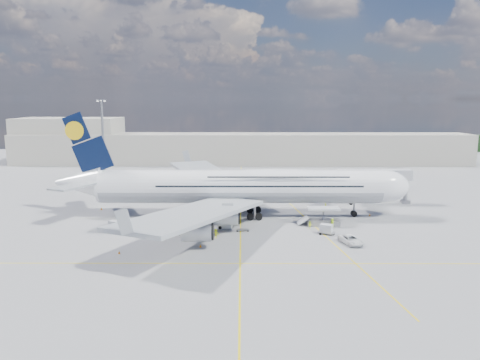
{
  "coord_description": "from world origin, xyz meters",
  "views": [
    {
      "loc": [
        0.25,
        -90.37,
        25.61
      ],
      "look_at": [
        -0.12,
        8.0,
        8.51
      ],
      "focal_mm": 35.0,
      "sensor_mm": 36.0,
      "label": 1
    }
  ],
  "objects_px": {
    "crew_wing": "(157,222)",
    "cone_nose": "(370,215)",
    "dolly_row_a": "(114,225)",
    "crew_tug": "(216,234)",
    "dolly_back": "(148,222)",
    "baggage_tug": "(225,225)",
    "jet_bridge": "(364,178)",
    "cone_wing_left_outer": "(189,197)",
    "service_van": "(351,240)",
    "airliner": "(242,186)",
    "crew_van": "(332,223)",
    "dolly_row_b": "(184,228)",
    "cone_wing_left_inner": "(224,207)",
    "cargo_loader": "(322,219)",
    "dolly_nose_far": "(326,229)",
    "dolly_nose_near": "(243,230)",
    "crew_loader": "(310,225)",
    "cone_wing_right_outer": "(119,252)",
    "cone_wing_right_inner": "(200,246)",
    "catering_truck_inner": "(223,193)",
    "dolly_row_c": "(177,228)",
    "light_mast": "(103,142)",
    "catering_truck_outer": "(180,178)",
    "cone_tail": "(101,209)",
    "crew_nose": "(326,207)"
  },
  "relations": [
    {
      "from": "cone_wing_right_outer",
      "to": "dolly_back",
      "type": "bearing_deg",
      "value": 84.68
    },
    {
      "from": "jet_bridge",
      "to": "cone_wing_right_inner",
      "type": "height_order",
      "value": "jet_bridge"
    },
    {
      "from": "catering_truck_outer",
      "to": "dolly_nose_far",
      "type": "bearing_deg",
      "value": -26.24
    },
    {
      "from": "dolly_row_b",
      "to": "cone_wing_left_inner",
      "type": "xyz_separation_m",
      "value": [
        7.22,
        18.52,
        0.0
      ]
    },
    {
      "from": "airliner",
      "to": "dolly_back",
      "type": "distance_m",
      "value": 21.66
    },
    {
      "from": "airliner",
      "to": "cone_wing_left_outer",
      "type": "bearing_deg",
      "value": 125.7
    },
    {
      "from": "light_mast",
      "to": "crew_tug",
      "type": "relative_size",
      "value": 13.88
    },
    {
      "from": "light_mast",
      "to": "cone_nose",
      "type": "xyz_separation_m",
      "value": [
        68.65,
        -34.62,
        -12.96
      ]
    },
    {
      "from": "jet_bridge",
      "to": "crew_van",
      "type": "bearing_deg",
      "value": -119.51
    },
    {
      "from": "airliner",
      "to": "cone_wing_right_outer",
      "type": "xyz_separation_m",
      "value": [
        -20.57,
        -25.38,
        -6.61
      ]
    },
    {
      "from": "crew_wing",
      "to": "cone_nose",
      "type": "height_order",
      "value": "crew_wing"
    },
    {
      "from": "crew_van",
      "to": "cone_nose",
      "type": "xyz_separation_m",
      "value": [
        10.1,
        9.34,
        -0.68
      ]
    },
    {
      "from": "dolly_nose_far",
      "to": "catering_truck_inner",
      "type": "distance_m",
      "value": 38.01
    },
    {
      "from": "dolly_back",
      "to": "service_van",
      "type": "relative_size",
      "value": 0.63
    },
    {
      "from": "jet_bridge",
      "to": "dolly_row_a",
      "type": "bearing_deg",
      "value": -158.94
    },
    {
      "from": "dolly_row_a",
      "to": "crew_wing",
      "type": "relative_size",
      "value": 1.6
    },
    {
      "from": "crew_loader",
      "to": "cone_wing_right_outer",
      "type": "height_order",
      "value": "crew_loader"
    },
    {
      "from": "dolly_row_a",
      "to": "crew_wing",
      "type": "xyz_separation_m",
      "value": [
        8.34,
        1.64,
        0.03
      ]
    },
    {
      "from": "airliner",
      "to": "cone_wing_left_inner",
      "type": "relative_size",
      "value": 124.57
    },
    {
      "from": "service_van",
      "to": "cone_nose",
      "type": "distance_m",
      "value": 22.18
    },
    {
      "from": "catering_truck_outer",
      "to": "dolly_row_b",
      "type": "bearing_deg",
      "value": -50.6
    },
    {
      "from": "jet_bridge",
      "to": "cone_wing_left_outer",
      "type": "distance_m",
      "value": 44.71
    },
    {
      "from": "crew_van",
      "to": "cone_nose",
      "type": "bearing_deg",
      "value": -60.21
    },
    {
      "from": "cone_wing_right_inner",
      "to": "cone_wing_right_outer",
      "type": "height_order",
      "value": "cone_wing_right_inner"
    },
    {
      "from": "dolly_back",
      "to": "baggage_tug",
      "type": "relative_size",
      "value": 1.19
    },
    {
      "from": "airliner",
      "to": "crew_nose",
      "type": "distance_m",
      "value": 21.17
    },
    {
      "from": "crew_tug",
      "to": "dolly_nose_far",
      "type": "bearing_deg",
      "value": 13.79
    },
    {
      "from": "airliner",
      "to": "light_mast",
      "type": "distance_m",
      "value": 53.72
    },
    {
      "from": "jet_bridge",
      "to": "cone_nose",
      "type": "xyz_separation_m",
      "value": [
        -1.16,
        -10.55,
        -6.6
      ]
    },
    {
      "from": "cargo_loader",
      "to": "dolly_row_a",
      "type": "bearing_deg",
      "value": -175.74
    },
    {
      "from": "baggage_tug",
      "to": "crew_loader",
      "type": "distance_m",
      "value": 16.95
    },
    {
      "from": "dolly_nose_near",
      "to": "catering_truck_inner",
      "type": "relative_size",
      "value": 0.42
    },
    {
      "from": "dolly_row_b",
      "to": "cone_wing_right_inner",
      "type": "xyz_separation_m",
      "value": [
        4.19,
        -11.48,
        -0.03
      ]
    },
    {
      "from": "dolly_row_a",
      "to": "crew_tug",
      "type": "height_order",
      "value": "crew_tug"
    },
    {
      "from": "airliner",
      "to": "cargo_loader",
      "type": "xyz_separation_m",
      "value": [
        16.56,
        -7.11,
        -5.62
      ]
    },
    {
      "from": "crew_wing",
      "to": "cone_wing_right_inner",
      "type": "distance_m",
      "value": 16.53
    },
    {
      "from": "crew_wing",
      "to": "cone_wing_right_inner",
      "type": "height_order",
      "value": "crew_wing"
    },
    {
      "from": "cone_wing_right_inner",
      "to": "cone_wing_right_outer",
      "type": "xyz_separation_m",
      "value": [
        -13.33,
        -3.54,
        -0.02
      ]
    },
    {
      "from": "dolly_back",
      "to": "cone_wing_right_inner",
      "type": "relative_size",
      "value": 6.3
    },
    {
      "from": "dolly_row_c",
      "to": "crew_van",
      "type": "bearing_deg",
      "value": -16.57
    },
    {
      "from": "light_mast",
      "to": "dolly_row_c",
      "type": "relative_size",
      "value": 6.96
    },
    {
      "from": "dolly_back",
      "to": "cone_wing_left_inner",
      "type": "height_order",
      "value": "dolly_back"
    },
    {
      "from": "dolly_back",
      "to": "dolly_nose_far",
      "type": "relative_size",
      "value": 1.0
    },
    {
      "from": "catering_truck_inner",
      "to": "dolly_row_c",
      "type": "bearing_deg",
      "value": -89.67
    },
    {
      "from": "dolly_nose_far",
      "to": "cone_nose",
      "type": "relative_size",
      "value": 6.84
    },
    {
      "from": "dolly_nose_near",
      "to": "catering_truck_inner",
      "type": "distance_m",
      "value": 29.93
    },
    {
      "from": "crew_wing",
      "to": "cone_tail",
      "type": "height_order",
      "value": "crew_wing"
    },
    {
      "from": "service_van",
      "to": "catering_truck_outer",
      "type": "bearing_deg",
      "value": 103.91
    },
    {
      "from": "dolly_nose_far",
      "to": "dolly_nose_near",
      "type": "relative_size",
      "value": 1.35
    },
    {
      "from": "cone_nose",
      "to": "cone_wing_left_outer",
      "type": "relative_size",
      "value": 1.01
    }
  ]
}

